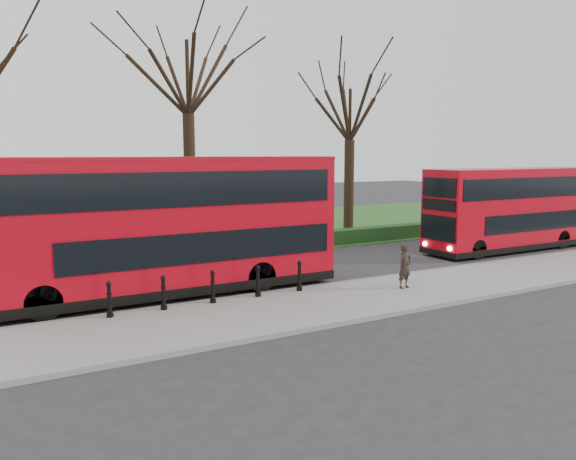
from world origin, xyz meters
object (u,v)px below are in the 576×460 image
bus_rear (514,209)px  pedestrian (405,266)px  bollard_row (213,287)px  bus_lead (169,226)px

bus_rear → pedestrian: 11.45m
pedestrian → bus_rear: bearing=13.4°
bus_rear → bollard_row: bearing=-171.5°
bollard_row → bus_rear: (17.24, 2.58, 1.41)m
bollard_row → bus_lead: bus_lead is taller
bollard_row → pedestrian: 6.77m
bus_rear → pedestrian: bus_rear is taller
bus_rear → pedestrian: size_ratio=6.56×
bus_rear → bus_lead: bearing=-179.1°
bollard_row → pedestrian: (6.60, -1.48, 0.28)m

